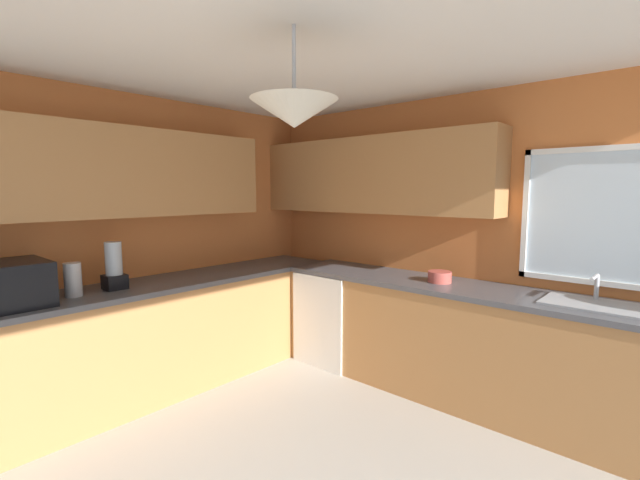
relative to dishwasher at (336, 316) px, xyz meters
The scene contains 9 objects.
room_shell 1.72m from the dishwasher, 75.68° to the right, with size 4.21×4.07×2.52m.
counter_run_left 1.77m from the dishwasher, 111.95° to the right, with size 0.65×3.68×0.92m.
counter_run_back 1.29m from the dishwasher, ahead, with size 3.30×0.65×0.92m.
dishwasher is the anchor object (origin of this frame).
microwave 2.63m from the dishwasher, 104.99° to the right, with size 0.48×0.36×0.29m, color black.
kettle 2.30m from the dishwasher, 106.74° to the right, with size 0.11×0.11×0.24m, color #B7B7BC.
sink_assembly 2.18m from the dishwasher, ahead, with size 0.56×0.40×0.19m.
bowl 1.18m from the dishwasher, ahead, with size 0.19×0.19×0.09m, color #B74C42.
blender_appliance 2.05m from the dishwasher, 109.78° to the right, with size 0.15×0.15×0.36m.
Camera 1 is at (1.56, -1.55, 1.66)m, focal length 24.24 mm.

